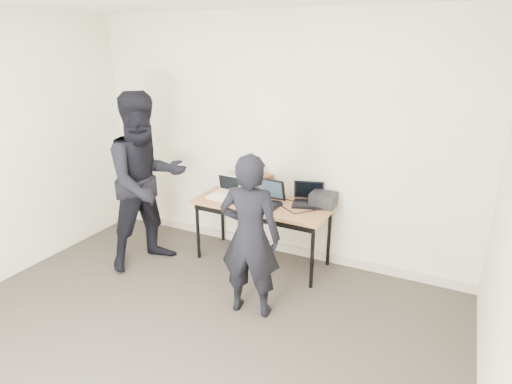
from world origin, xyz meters
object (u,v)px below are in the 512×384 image
Objects in this scene: desk at (262,208)px; person_observer at (147,182)px; leather_satchel at (256,183)px; equipment_box at (323,200)px; laptop_right at (308,199)px; person_typist at (250,237)px; laptop_center at (266,199)px; laptop_beige at (224,193)px.

person_observer is at bearing -153.12° from desk.
leather_satchel reaches higher than equipment_box.
person_typist is (-0.16, -1.08, -0.02)m from laptop_right.
laptop_center is 0.61m from equipment_box.
equipment_box is 0.17× the size of person_typist.
leather_satchel is 0.81m from equipment_box.
laptop_beige is at bearing -168.73° from equipment_box.
laptop_center is at bearing -38.70° from leather_satchel.
desk is 0.67m from equipment_box.
desk is at bearing 5.93° from laptop_beige.
leather_satchel is at bearing 137.11° from laptop_center.
desk is 0.47m from laptop_beige.
person_typist is at bearing -79.67° from person_observer.
laptop_center is 0.91× the size of laptop_right.
laptop_center is at bearing 4.01° from laptop_beige.
laptop_center reaches higher than leather_satchel.
laptop_beige is at bearing -57.74° from person_typist.
laptop_beige is at bearing -175.71° from laptop_center.
person_typist is (-0.33, -1.08, -0.04)m from equipment_box.
person_observer is (-0.94, -0.76, 0.11)m from leather_satchel.
person_observer is at bearing -153.10° from laptop_center.
leather_satchel is 0.25× the size of person_typist.
laptop_center is at bearing -41.75° from person_observer.
person_observer is at bearing -23.20° from person_typist.
leather_satchel reaches higher than laptop_right.
person_typist reaches higher than leather_satchel.
laptop_beige is (-0.46, -0.03, 0.11)m from desk.
laptop_center is 0.91m from person_typist.
laptop_right is at bearing 29.84° from laptop_center.
person_typist is 0.79× the size of person_observer.
laptop_center is 0.94× the size of leather_satchel.
equipment_box is at bearing 18.37° from desk.
person_typist is (0.25, -0.88, -0.02)m from laptop_center.
person_observer reaches higher than laptop_center.
desk is 4.00× the size of leather_satchel.
laptop_beige is 0.85m from person_observer.
desk is 0.34m from leather_satchel.
laptop_right is 1.51× the size of equipment_box.
laptop_right is 0.20× the size of person_observer.
laptop_right is (0.92, 0.22, 0.01)m from laptop_beige.
person_observer is (-1.12, -0.53, 0.30)m from desk.
laptop_center is at bearing -168.97° from laptop_right.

